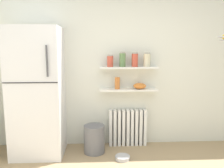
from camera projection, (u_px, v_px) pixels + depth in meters
The scene contains 13 objects.
back_wall at pixel (128, 64), 3.75m from camera, with size 7.04×0.10×2.60m, color silver.
refrigerator at pixel (37, 92), 3.39m from camera, with size 0.72×0.65×1.85m.
radiator at pixel (128, 128), 3.78m from camera, with size 0.60×0.12×0.58m.
wall_shelf_lower at pixel (128, 90), 3.65m from camera, with size 0.89×0.22×0.03m, color white.
wall_shelf_upper at pixel (129, 68), 3.60m from camera, with size 0.89×0.22×0.03m, color white.
storage_jar_0 at pixel (110, 61), 3.57m from camera, with size 0.09×0.09×0.18m.
storage_jar_1 at pixel (122, 59), 3.58m from camera, with size 0.09×0.09×0.22m.
storage_jar_2 at pixel (135, 60), 3.59m from camera, with size 0.10×0.10×0.22m.
storage_jar_3 at pixel (147, 60), 3.59m from camera, with size 0.10×0.10×0.22m.
vase at pixel (117, 83), 3.63m from camera, with size 0.08×0.08×0.18m, color #CC7033.
shelf_bowl at pixel (140, 86), 3.65m from camera, with size 0.20×0.20×0.09m, color orange.
trash_bin at pixel (94, 139), 3.53m from camera, with size 0.31×0.31×0.42m, color slate.
pet_food_bowl at pixel (123, 158), 3.33m from camera, with size 0.21×0.21×0.05m, color #B7B7BC.
Camera 1 is at (-0.43, -1.69, 1.58)m, focal length 37.94 mm.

